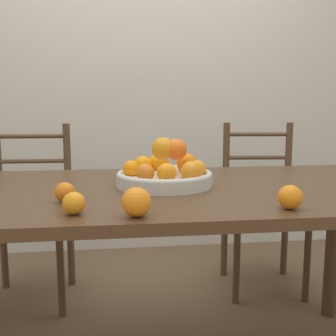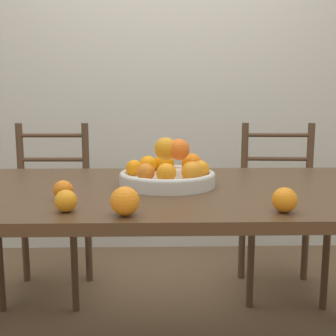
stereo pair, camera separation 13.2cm
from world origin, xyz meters
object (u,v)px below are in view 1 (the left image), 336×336
object	(u,v)px
orange_loose_0	(136,202)
orange_loose_1	(74,203)
orange_loose_2	(65,192)
orange_loose_3	(290,197)
chair_left	(30,216)
chair_right	(262,209)
fruit_bowl	(165,172)

from	to	relation	value
orange_loose_0	orange_loose_1	xyz separation A→B (m)	(-0.16, 0.04, -0.01)
orange_loose_1	orange_loose_2	bearing A→B (deg)	106.25
orange_loose_3	chair_left	xyz separation A→B (m)	(-0.96, 1.10, -0.33)
orange_loose_2	orange_loose_3	xyz separation A→B (m)	(0.64, -0.16, 0.00)
orange_loose_2	chair_right	world-z (taller)	chair_right
orange_loose_3	orange_loose_0	bearing A→B (deg)	-176.87
fruit_bowl	chair_right	size ratio (longest dim) A/B	0.37
chair_right	fruit_bowl	bearing A→B (deg)	-127.22
orange_loose_1	orange_loose_2	xyz separation A→B (m)	(-0.04, 0.15, -0.00)
chair_left	chair_right	bearing A→B (deg)	1.07
fruit_bowl	orange_loose_0	size ratio (longest dim) A/B	4.49
orange_loose_1	orange_loose_3	size ratio (longest dim) A/B	0.89
orange_loose_0	orange_loose_2	world-z (taller)	orange_loose_0
chair_left	fruit_bowl	bearing A→B (deg)	-46.74
orange_loose_3	chair_right	xyz separation A→B (m)	(0.34, 1.10, -0.33)
fruit_bowl	orange_loose_2	size ratio (longest dim) A/B	5.73
orange_loose_3	chair_right	bearing A→B (deg)	72.78
chair_right	orange_loose_1	bearing A→B (deg)	-126.05
chair_right	orange_loose_2	bearing A→B (deg)	-131.41
orange_loose_1	chair_left	size ratio (longest dim) A/B	0.06
fruit_bowl	orange_loose_3	world-z (taller)	fruit_bowl
orange_loose_0	orange_loose_2	bearing A→B (deg)	138.07
chair_right	chair_left	bearing A→B (deg)	-175.20
orange_loose_0	orange_loose_2	size ratio (longest dim) A/B	1.28
chair_right	orange_loose_3	bearing A→B (deg)	-102.41
chair_left	orange_loose_1	bearing A→B (deg)	-70.42
orange_loose_0	chair_left	distance (m)	1.29
fruit_bowl	orange_loose_2	bearing A→B (deg)	-146.47
fruit_bowl	chair_right	distance (m)	1.03
orange_loose_3	fruit_bowl	bearing A→B (deg)	128.81
orange_loose_2	chair_left	bearing A→B (deg)	108.86
fruit_bowl	chair_left	size ratio (longest dim) A/B	0.37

